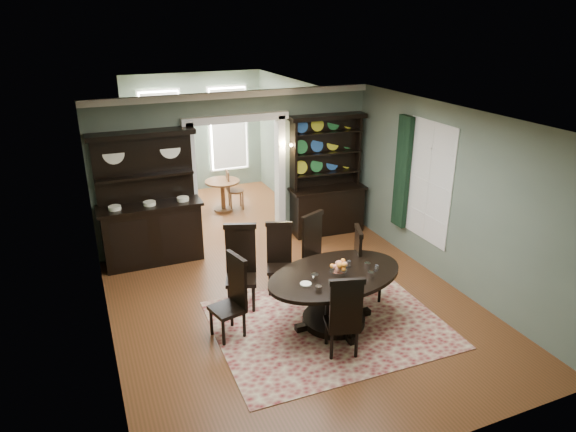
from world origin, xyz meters
The scene contains 19 objects.
room centered at (0.00, 0.04, 1.58)m, with size 5.51×6.01×3.01m.
parlor centered at (0.00, 5.53, 1.52)m, with size 3.51×3.50×3.01m.
doorway_trim centered at (0.00, 3.00, 1.62)m, with size 2.08×0.25×2.57m.
right_window centered at (2.69, 0.93, 1.60)m, with size 0.15×1.47×2.12m.
wall_sconce centered at (0.95, 2.85, 1.89)m, with size 0.27×0.21×0.21m.
rug centered at (0.26, -0.49, 0.01)m, with size 3.30×2.62×0.01m, color maroon.
dining_table centered at (0.35, -0.49, 0.58)m, with size 2.31×2.25×0.84m.
centerpiece centered at (0.40, -0.48, 0.90)m, with size 1.24×0.80×0.20m.
chair_far_left centered at (-0.72, 0.61, 0.70)m, with size 0.62×0.60×1.33m.
chair_far_mid centered at (0.01, 0.82, 0.62)m, with size 0.55×0.54×1.17m.
chair_far_right centered at (0.60, 0.67, 0.68)m, with size 0.63×0.61×1.30m.
chair_end_left centered at (-1.10, -0.16, 0.65)m, with size 0.53×0.55×1.23m.
chair_end_right centered at (1.11, 0.01, 0.64)m, with size 0.56×0.57×1.22m.
chair_near centered at (0.10, -1.23, 0.64)m, with size 0.55×0.53×1.22m.
sideboard centered at (-1.77, 2.72, 0.85)m, with size 1.85×0.66×2.44m.
welsh_dresser centered at (1.84, 2.73, 0.90)m, with size 1.62×0.68×2.47m.
parlor_table centered at (0.15, 4.71, 0.48)m, with size 0.80×0.80×0.74m.
parlor_chair_left centered at (-0.58, 4.63, 0.45)m, with size 0.39×0.38×0.85m.
parlor_chair_right centered at (0.40, 4.74, 0.51)m, with size 0.41×0.40×0.94m.
Camera 1 is at (-2.83, -6.29, 4.34)m, focal length 32.00 mm.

